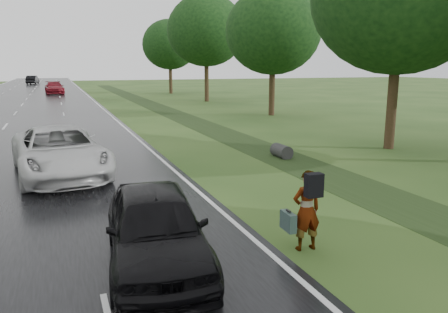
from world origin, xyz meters
TOP-DOWN VIEW (x-y plane):
  - road at (0.00, 45.00)m, footprint 14.00×180.00m
  - edge_stripe_east at (6.75, 45.00)m, footprint 0.12×180.00m
  - center_line at (0.00, 45.00)m, footprint 0.12×180.00m
  - drainage_ditch at (11.50, 18.71)m, footprint 2.20×120.00m
  - tree_east_c at (18.20, 24.00)m, footprint 7.00×7.00m
  - tree_east_d at (17.80, 38.00)m, footprint 8.00×8.00m
  - tree_east_f at (17.50, 52.00)m, footprint 7.20×7.20m
  - pedestrian at (7.54, 1.69)m, footprint 0.75×0.69m
  - white_pickup at (3.00, 9.85)m, footprint 3.40×6.19m
  - dark_sedan at (4.56, 2.00)m, footprint 2.21×4.51m
  - far_car_red at (2.97, 56.16)m, footprint 2.55×5.63m
  - far_car_dark at (-1.00, 90.60)m, footprint 2.44×5.27m

SIDE VIEW (x-z plane):
  - road at x=0.00m, z-range 0.00..0.04m
  - drainage_ditch at x=11.50m, z-range -0.24..0.32m
  - edge_stripe_east at x=6.75m, z-range 0.04..0.05m
  - center_line at x=0.00m, z-range 0.04..0.05m
  - dark_sedan at x=4.56m, z-range 0.04..1.52m
  - far_car_red at x=2.97m, z-range 0.04..1.64m
  - white_pickup at x=3.00m, z-range 0.04..1.68m
  - pedestrian at x=7.54m, z-range 0.03..1.70m
  - far_car_dark at x=-1.00m, z-range 0.04..1.71m
  - tree_east_c at x=18.20m, z-range 1.49..10.78m
  - tree_east_f at x=17.50m, z-range 1.56..11.18m
  - tree_east_d at x=17.80m, z-range 1.77..12.53m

